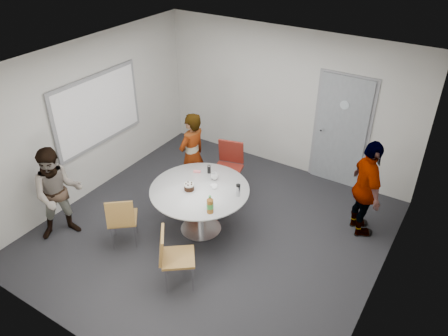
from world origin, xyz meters
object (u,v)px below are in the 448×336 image
Objects in this scene: whiteboard at (98,110)px; chair_far at (229,162)px; person_left at (58,194)px; chair_near_left at (122,217)px; chair_near_right at (171,253)px; door at (341,132)px; table at (201,195)px; person_main at (192,156)px; person_right at (366,189)px.

whiteboard is 1.94× the size of chair_far.
whiteboard is 1.68m from person_left.
chair_near_right is (1.10, -0.23, 0.02)m from chair_near_left.
door is 1.40× the size of table.
chair_near_left is at bearing -37.30° from person_left.
door is 4.25m from whiteboard.
person_right is (2.83, 0.56, 0.02)m from person_main.
person_main is 0.98× the size of person_right.
person_left is (0.51, -1.44, -0.69)m from whiteboard.
door is 3.82m from chair_near_right.
chair_near_left is at bearing -130.47° from table.
chair_near_right is at bearing -50.99° from chair_near_left.
person_left reaches higher than chair_near_left.
door reaches higher than chair_far.
chair_near_right is (0.32, -1.14, -0.13)m from table.
table is 2.51m from person_right.
person_main is (-0.69, 0.75, 0.11)m from table.
table is 1.68× the size of chair_near_right.
chair_near_left is (1.49, -1.16, -0.91)m from whiteboard.
chair_near_left is 0.56× the size of person_main.
person_right is (2.13, 1.31, 0.13)m from table.
person_right is at bearing 105.62° from chair_near_right.
person_main reaches higher than table.
door is 2.66m from person_main.
person_right is at bearing -2.00° from chair_near_left.
table is 1.00× the size of person_left.
chair_near_right is 2.09m from person_left.
person_main is at bearing 18.08° from whiteboard.
person_main reaches higher than chair_near_right.
table is at bearing 86.54° from person_right.
door is 2.85m from table.
chair_near_right is at bearing -28.06° from whiteboard.
chair_far is at bearing 58.54° from person_right.
table is 0.96× the size of person_main.
door is at bearing -2.77° from person_left.
person_left is (-3.05, -3.72, -0.26)m from door.
person_left is at bearing -21.15° from person_main.
chair_near_left is 0.97× the size of chair_near_right.
door is 1.32× the size of person_right.
door is 4.04m from chair_near_left.
door is at bearing 62.99° from table.
whiteboard is at bearing -147.34° from door.
chair_far is at bearing 24.16° from whiteboard.
chair_near_left is 0.58× the size of person_left.
person_left is at bearing -126.27° from chair_near_right.
table is 1.19m from chair_far.
door is at bearing 0.12° from person_right.
person_main is (0.09, 1.67, 0.25)m from chair_near_left.
person_left is (-1.77, -1.20, 0.08)m from table.
person_right reaches higher than chair_near_left.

